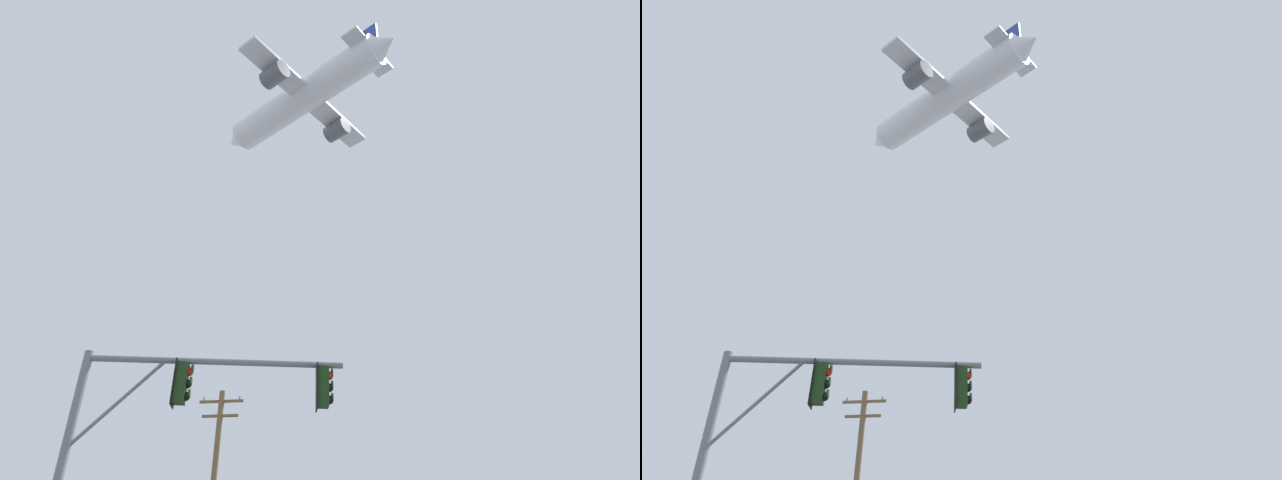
% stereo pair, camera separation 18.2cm
% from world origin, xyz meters
% --- Properties ---
extents(signal_pole_near, '(5.82, 1.35, 5.98)m').
position_xyz_m(signal_pole_near, '(-3.48, 7.52, 4.51)').
color(signal_pole_near, slate).
rests_on(signal_pole_near, ground).
extents(airplane, '(20.29, 15.67, 6.15)m').
position_xyz_m(airplane, '(-4.85, 34.10, 43.88)').
color(airplane, white).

